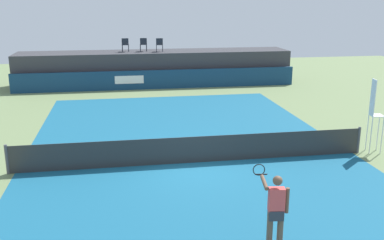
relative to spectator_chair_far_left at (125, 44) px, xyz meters
The scene contains 12 objects.
ground_plane 12.72m from the spectator_chair_far_left, 81.03° to the right, with size 48.00×48.00×0.00m, color #6B7F51.
court_inner 15.64m from the spectator_chair_far_left, 82.77° to the right, with size 12.00×22.00×0.00m, color #16597A.
sponsor_wall 3.36m from the spectator_chair_far_left, 42.70° to the right, with size 18.00×0.22×1.20m.
spectator_platform 2.51m from the spectator_chair_far_left, ahead, with size 18.00×2.80×2.20m, color #38383D.
spectator_chair_far_left is the anchor object (origin of this frame).
spectator_chair_left 1.19m from the spectator_chair_far_left, ahead, with size 0.44×0.44×0.89m.
spectator_chair_center 2.25m from the spectator_chair_far_left, ahead, with size 0.47×0.47×0.89m.
umpire_chair 17.58m from the spectator_chair_far_left, 60.45° to the right, with size 0.52×0.52×2.76m.
tennis_net 15.56m from the spectator_chair_far_left, 82.77° to the right, with size 12.40×0.02×0.95m, color #2D2D2D.
net_post_near 16.02m from the spectator_chair_far_left, 105.58° to the right, with size 0.10×0.10×1.00m, color #4C4C51.
net_post_far 17.45m from the spectator_chair_far_left, 61.96° to the right, with size 0.10×0.10×1.00m, color #4C4C51.
tennis_player 21.24m from the spectator_chair_far_left, 82.35° to the right, with size 0.57×1.19×1.77m.
Camera 1 is at (-2.51, -14.38, 5.53)m, focal length 41.41 mm.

